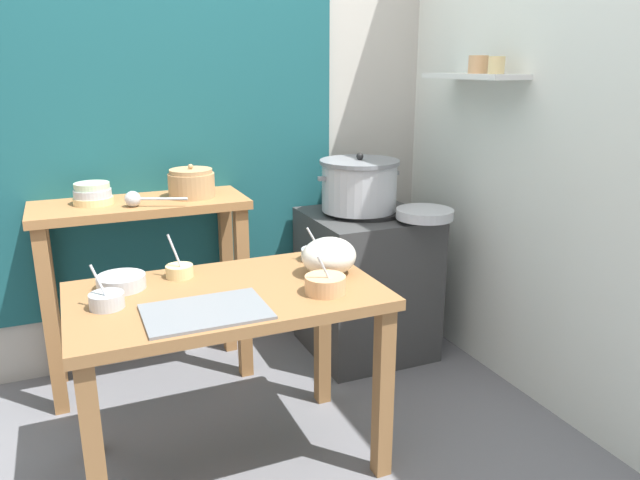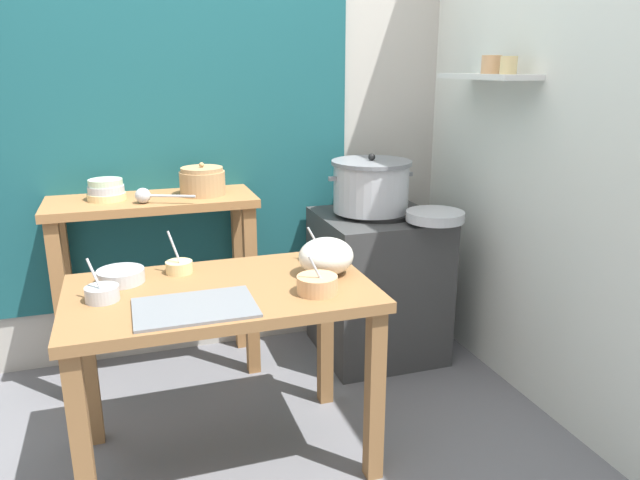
{
  "view_description": "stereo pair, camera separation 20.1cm",
  "coord_description": "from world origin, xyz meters",
  "px_view_note": "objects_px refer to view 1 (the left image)",
  "views": [
    {
      "loc": [
        -0.54,
        -1.96,
        1.5
      ],
      "look_at": [
        0.38,
        0.17,
        0.82
      ],
      "focal_mm": 33.6,
      "sensor_mm": 36.0,
      "label": 1
    },
    {
      "loc": [
        -0.35,
        -2.03,
        1.5
      ],
      "look_at": [
        0.38,
        0.17,
        0.82
      ],
      "focal_mm": 33.6,
      "sensor_mm": 36.0,
      "label": 2
    }
  ],
  "objects_px": {
    "prep_bowl_1": "(121,281)",
    "prep_bowl_2": "(325,284)",
    "prep_bowl_0": "(179,270)",
    "back_shelf_table": "(144,247)",
    "wide_pan": "(425,214)",
    "steamer_pot": "(359,185)",
    "prep_bowl_3": "(107,300)",
    "bowl_stack_enamel": "(93,194)",
    "serving_tray": "(206,312)",
    "stove_block": "(366,282)",
    "plastic_bag": "(329,256)",
    "ladle": "(135,199)",
    "prep_bowl_4": "(317,254)",
    "clay_pot": "(191,183)",
    "prep_table": "(228,319)"
  },
  "relations": [
    {
      "from": "prep_bowl_4",
      "to": "ladle",
      "type": "bearing_deg",
      "value": 142.48
    },
    {
      "from": "clay_pot",
      "to": "serving_tray",
      "type": "relative_size",
      "value": 0.54
    },
    {
      "from": "clay_pot",
      "to": "prep_bowl_3",
      "type": "distance_m",
      "value": 0.95
    },
    {
      "from": "prep_table",
      "to": "serving_tray",
      "type": "xyz_separation_m",
      "value": [
        -0.11,
        -0.17,
        0.12
      ]
    },
    {
      "from": "prep_bowl_0",
      "to": "prep_bowl_1",
      "type": "xyz_separation_m",
      "value": [
        -0.22,
        -0.04,
        0.0
      ]
    },
    {
      "from": "steamer_pot",
      "to": "clay_pot",
      "type": "height_order",
      "value": "steamer_pot"
    },
    {
      "from": "clay_pot",
      "to": "serving_tray",
      "type": "distance_m",
      "value": 1.02
    },
    {
      "from": "prep_bowl_1",
      "to": "prep_bowl_2",
      "type": "relative_size",
      "value": 1.17
    },
    {
      "from": "prep_bowl_1",
      "to": "prep_bowl_2",
      "type": "distance_m",
      "value": 0.74
    },
    {
      "from": "prep_bowl_1",
      "to": "steamer_pot",
      "type": "bearing_deg",
      "value": 23.13
    },
    {
      "from": "clay_pot",
      "to": "prep_bowl_2",
      "type": "relative_size",
      "value": 1.46
    },
    {
      "from": "back_shelf_table",
      "to": "wide_pan",
      "type": "xyz_separation_m",
      "value": [
        1.29,
        -0.39,
        0.12
      ]
    },
    {
      "from": "prep_bowl_0",
      "to": "stove_block",
      "type": "bearing_deg",
      "value": 23.81
    },
    {
      "from": "wide_pan",
      "to": "prep_bowl_3",
      "type": "xyz_separation_m",
      "value": [
        -1.51,
        -0.41,
        -0.05
      ]
    },
    {
      "from": "prep_table",
      "to": "prep_bowl_0",
      "type": "distance_m",
      "value": 0.28
    },
    {
      "from": "clay_pot",
      "to": "ladle",
      "type": "relative_size",
      "value": 0.83
    },
    {
      "from": "serving_tray",
      "to": "plastic_bag",
      "type": "xyz_separation_m",
      "value": [
        0.53,
        0.19,
        0.07
      ]
    },
    {
      "from": "stove_block",
      "to": "plastic_bag",
      "type": "height_order",
      "value": "plastic_bag"
    },
    {
      "from": "prep_bowl_0",
      "to": "ladle",
      "type": "bearing_deg",
      "value": 100.47
    },
    {
      "from": "prep_bowl_2",
      "to": "back_shelf_table",
      "type": "bearing_deg",
      "value": 117.51
    },
    {
      "from": "prep_bowl_3",
      "to": "plastic_bag",
      "type": "bearing_deg",
      "value": 0.88
    },
    {
      "from": "ladle",
      "to": "prep_bowl_1",
      "type": "xyz_separation_m",
      "value": [
        -0.13,
        -0.53,
        -0.19
      ]
    },
    {
      "from": "steamer_pot",
      "to": "back_shelf_table",
      "type": "bearing_deg",
      "value": 174.14
    },
    {
      "from": "back_shelf_table",
      "to": "serving_tray",
      "type": "xyz_separation_m",
      "value": [
        0.07,
        -0.98,
        0.05
      ]
    },
    {
      "from": "stove_block",
      "to": "clay_pot",
      "type": "xyz_separation_m",
      "value": [
        -0.88,
        0.13,
        0.58
      ]
    },
    {
      "from": "ladle",
      "to": "stove_block",
      "type": "bearing_deg",
      "value": -1.08
    },
    {
      "from": "steamer_pot",
      "to": "prep_bowl_4",
      "type": "bearing_deg",
      "value": -131.96
    },
    {
      "from": "clay_pot",
      "to": "prep_bowl_0",
      "type": "height_order",
      "value": "clay_pot"
    },
    {
      "from": "prep_bowl_2",
      "to": "bowl_stack_enamel",
      "type": "bearing_deg",
      "value": 125.29
    },
    {
      "from": "ladle",
      "to": "plastic_bag",
      "type": "distance_m",
      "value": 0.94
    },
    {
      "from": "bowl_stack_enamel",
      "to": "ladle",
      "type": "bearing_deg",
      "value": -38.34
    },
    {
      "from": "prep_bowl_3",
      "to": "clay_pot",
      "type": "bearing_deg",
      "value": 60.37
    },
    {
      "from": "wide_pan",
      "to": "prep_bowl_4",
      "type": "distance_m",
      "value": 0.7
    },
    {
      "from": "prep_bowl_1",
      "to": "prep_bowl_4",
      "type": "xyz_separation_m",
      "value": [
        0.78,
        0.03,
        -0.0
      ]
    },
    {
      "from": "bowl_stack_enamel",
      "to": "prep_table",
      "type": "bearing_deg",
      "value": -65.32
    },
    {
      "from": "plastic_bag",
      "to": "prep_bowl_0",
      "type": "distance_m",
      "value": 0.58
    },
    {
      "from": "back_shelf_table",
      "to": "stove_block",
      "type": "distance_m",
      "value": 1.16
    },
    {
      "from": "ladle",
      "to": "prep_bowl_4",
      "type": "distance_m",
      "value": 0.84
    },
    {
      "from": "back_shelf_table",
      "to": "plastic_bag",
      "type": "bearing_deg",
      "value": -52.96
    },
    {
      "from": "wide_pan",
      "to": "prep_bowl_3",
      "type": "bearing_deg",
      "value": -164.7
    },
    {
      "from": "back_shelf_table",
      "to": "prep_bowl_2",
      "type": "xyz_separation_m",
      "value": [
        0.5,
        -0.97,
        0.08
      ]
    },
    {
      "from": "prep_table",
      "to": "prep_bowl_1",
      "type": "distance_m",
      "value": 0.41
    },
    {
      "from": "plastic_bag",
      "to": "prep_bowl_2",
      "type": "bearing_deg",
      "value": -117.97
    },
    {
      "from": "stove_block",
      "to": "prep_bowl_3",
      "type": "distance_m",
      "value": 1.54
    },
    {
      "from": "serving_tray",
      "to": "plastic_bag",
      "type": "distance_m",
      "value": 0.56
    },
    {
      "from": "steamer_pot",
      "to": "serving_tray",
      "type": "xyz_separation_m",
      "value": [
        -1.0,
        -0.87,
        -0.19
      ]
    },
    {
      "from": "prep_bowl_2",
      "to": "prep_bowl_3",
      "type": "bearing_deg",
      "value": 167.3
    },
    {
      "from": "back_shelf_table",
      "to": "wide_pan",
      "type": "distance_m",
      "value": 1.35
    },
    {
      "from": "steamer_pot",
      "to": "prep_bowl_4",
      "type": "distance_m",
      "value": 0.69
    },
    {
      "from": "prep_table",
      "to": "wide_pan",
      "type": "distance_m",
      "value": 1.2
    }
  ]
}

